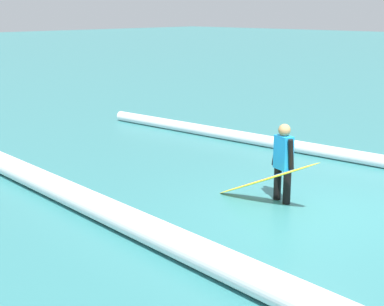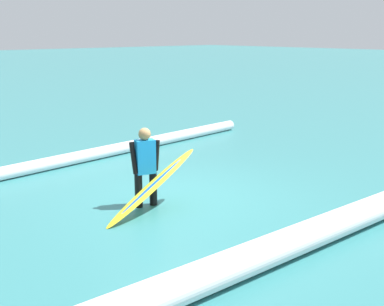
{
  "view_description": "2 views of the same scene",
  "coord_description": "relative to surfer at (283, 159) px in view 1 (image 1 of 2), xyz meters",
  "views": [
    {
      "loc": [
        -4.86,
        8.23,
        3.41
      ],
      "look_at": [
        1.35,
        1.78,
        1.13
      ],
      "focal_mm": 53.04,
      "sensor_mm": 36.0,
      "label": 1
    },
    {
      "loc": [
        5.75,
        6.69,
        3.08
      ],
      "look_at": [
        0.47,
        0.92,
        1.11
      ],
      "focal_mm": 45.14,
      "sensor_mm": 36.0,
      "label": 2
    }
  ],
  "objects": [
    {
      "name": "ground_plane",
      "position": [
        -0.77,
        -0.02,
        -0.8
      ],
      "size": [
        153.64,
        153.64,
        0.0
      ],
      "primitive_type": "plane",
      "color": "#31787A"
    },
    {
      "name": "surfer",
      "position": [
        0.0,
        0.0,
        0.0
      ],
      "size": [
        0.5,
        0.31,
        1.44
      ],
      "rotation": [
        0.0,
        0.0,
        5.98
      ],
      "color": "black",
      "rests_on": "ground_plane"
    },
    {
      "name": "surfboard",
      "position": [
        0.11,
        0.34,
        -0.32
      ],
      "size": [
        2.08,
        0.43,
        1.0
      ],
      "color": "yellow",
      "rests_on": "ground_plane"
    },
    {
      "name": "wave_crest_foreground",
      "position": [
        0.95,
        -3.34,
        -0.66
      ],
      "size": [
        14.51,
        1.2,
        0.29
      ],
      "primitive_type": "cylinder",
      "rotation": [
        0.0,
        1.57,
        0.06
      ],
      "color": "white",
      "rests_on": "ground_plane"
    },
    {
      "name": "wave_crest_midground",
      "position": [
        1.5,
        2.88,
        -0.59
      ],
      "size": [
        19.99,
        1.81,
        0.43
      ],
      "primitive_type": "cylinder",
      "rotation": [
        0.0,
        1.57,
        -0.07
      ],
      "color": "white",
      "rests_on": "ground_plane"
    }
  ]
}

